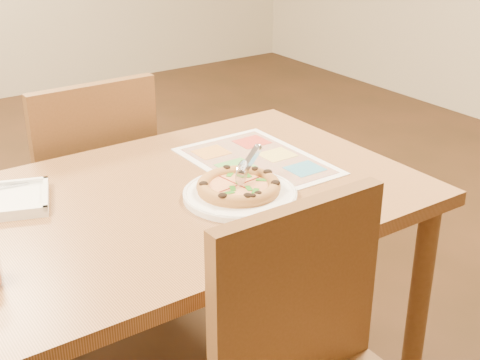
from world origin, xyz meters
TOP-DOWN VIEW (x-y plane):
  - dining_table at (0.00, 0.00)m, footprint 1.30×0.85m
  - chair_far at (-0.00, 0.60)m, footprint 0.42×0.42m
  - plate at (0.13, -0.11)m, footprint 0.33×0.33m
  - pizza at (0.14, -0.10)m, footprint 0.22×0.22m
  - pizza_cutter at (0.17, -0.09)m, footprint 0.12×0.07m
  - menu at (0.31, 0.06)m, footprint 0.32×0.45m

SIDE VIEW (x-z plane):
  - chair_far at x=0.00m, z-range 0.33..0.80m
  - dining_table at x=0.00m, z-range 0.27..0.99m
  - menu at x=0.31m, z-range 0.72..0.72m
  - plate at x=0.13m, z-range 0.72..0.74m
  - pizza at x=0.14m, z-range 0.73..0.76m
  - pizza_cutter at x=0.17m, z-range 0.76..0.84m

